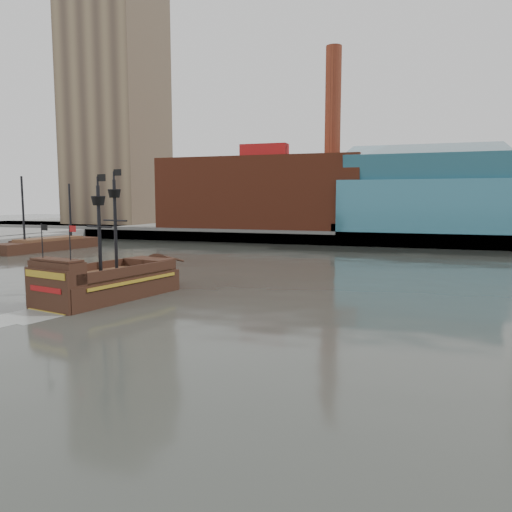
% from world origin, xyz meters
% --- Properties ---
extents(ground, '(400.00, 400.00, 0.00)m').
position_xyz_m(ground, '(0.00, 0.00, 0.00)').
color(ground, '#2D2F29').
rests_on(ground, ground).
extents(promenade_far, '(220.00, 60.00, 2.00)m').
position_xyz_m(promenade_far, '(0.00, 92.00, 1.00)').
color(promenade_far, slate).
rests_on(promenade_far, ground).
extents(seawall, '(220.00, 1.00, 2.60)m').
position_xyz_m(seawall, '(0.00, 62.50, 1.30)').
color(seawall, '#4C4C49').
rests_on(seawall, ground).
extents(skyline, '(149.00, 45.00, 62.00)m').
position_xyz_m(skyline, '(5.21, 84.56, 24.55)').
color(skyline, brown).
rests_on(skyline, promenade_far).
extents(pirate_ship, '(8.05, 16.71, 12.02)m').
position_xyz_m(pirate_ship, '(-15.22, 6.97, 1.09)').
color(pirate_ship, black).
rests_on(pirate_ship, ground).
extents(docked_vessel, '(7.08, 19.11, 12.70)m').
position_xyz_m(docked_vessel, '(-49.03, 38.40, 0.81)').
color(docked_vessel, black).
rests_on(docked_vessel, ground).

